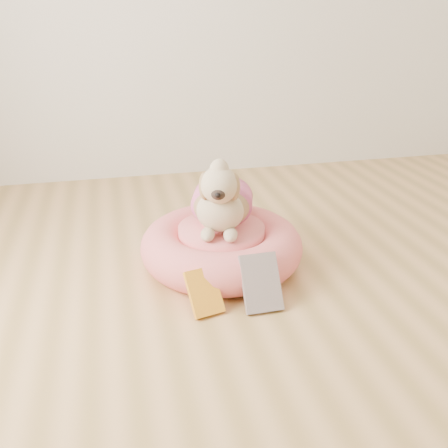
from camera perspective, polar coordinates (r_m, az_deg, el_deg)
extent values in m
plane|color=#AC8547|center=(1.71, 15.50, -16.98)|extent=(4.50, 4.50, 0.00)
cylinder|color=#F26C5E|center=(2.28, -0.29, -3.32)|extent=(0.53, 0.53, 0.11)
torus|color=#F26C5E|center=(2.26, -0.29, -2.45)|extent=(0.73, 0.73, 0.19)
cylinder|color=#F26C5E|center=(2.24, -0.29, -1.44)|extent=(0.39, 0.39, 0.10)
cube|color=yellow|center=(1.94, -2.28, -7.78)|extent=(0.15, 0.16, 0.16)
cube|color=white|center=(1.96, 4.25, -6.71)|extent=(0.15, 0.15, 0.20)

